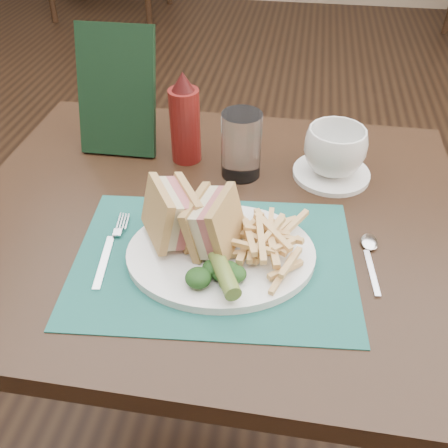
# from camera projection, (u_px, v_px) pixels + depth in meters

# --- Properties ---
(floor) EXTENTS (7.00, 7.00, 0.00)m
(floor) POSITION_uv_depth(u_px,v_px,m) (241.00, 292.00, 1.75)
(floor) COLOR black
(floor) RESTS_ON ground
(wall_back) EXTENTS (6.00, 0.00, 6.00)m
(wall_back) POSITION_uv_depth(u_px,v_px,m) (294.00, 2.00, 4.41)
(wall_back) COLOR tan
(wall_back) RESTS_ON ground
(table_main) EXTENTS (0.90, 0.75, 0.75)m
(table_main) POSITION_uv_depth(u_px,v_px,m) (215.00, 341.00, 1.13)
(table_main) COLOR black
(table_main) RESTS_ON ground
(placemat) EXTENTS (0.47, 0.36, 0.00)m
(placemat) POSITION_uv_depth(u_px,v_px,m) (214.00, 260.00, 0.80)
(placemat) COLOR #1B5851
(placemat) RESTS_ON table_main
(plate) EXTENTS (0.33, 0.28, 0.01)m
(plate) POSITION_uv_depth(u_px,v_px,m) (221.00, 254.00, 0.79)
(plate) COLOR white
(plate) RESTS_ON placemat
(sandwich_half_a) EXTENTS (0.12, 0.12, 0.10)m
(sandwich_half_a) POSITION_uv_depth(u_px,v_px,m) (158.00, 216.00, 0.78)
(sandwich_half_a) COLOR tan
(sandwich_half_a) RESTS_ON plate
(sandwich_half_b) EXTENTS (0.09, 0.11, 0.10)m
(sandwich_half_b) POSITION_uv_depth(u_px,v_px,m) (201.00, 220.00, 0.77)
(sandwich_half_b) COLOR tan
(sandwich_half_b) RESTS_ON plate
(kale_garnish) EXTENTS (0.11, 0.08, 0.03)m
(kale_garnish) POSITION_uv_depth(u_px,v_px,m) (215.00, 272.00, 0.73)
(kale_garnish) COLOR #143412
(kale_garnish) RESTS_ON plate
(pickle_spear) EXTENTS (0.08, 0.12, 0.03)m
(pickle_spear) POSITION_uv_depth(u_px,v_px,m) (221.00, 266.00, 0.73)
(pickle_spear) COLOR #546C29
(pickle_spear) RESTS_ON plate
(fries_pile) EXTENTS (0.18, 0.20, 0.05)m
(fries_pile) POSITION_uv_depth(u_px,v_px,m) (270.00, 238.00, 0.77)
(fries_pile) COLOR #DEB46F
(fries_pile) RESTS_ON plate
(fork) EXTENTS (0.06, 0.17, 0.01)m
(fork) POSITION_uv_depth(u_px,v_px,m) (110.00, 247.00, 0.81)
(fork) COLOR silver
(fork) RESTS_ON placemat
(spoon) EXTENTS (0.05, 0.15, 0.01)m
(spoon) POSITION_uv_depth(u_px,v_px,m) (371.00, 260.00, 0.79)
(spoon) COLOR silver
(spoon) RESTS_ON table_main
(saucer) EXTENTS (0.18, 0.18, 0.01)m
(saucer) POSITION_uv_depth(u_px,v_px,m) (331.00, 173.00, 0.98)
(saucer) COLOR white
(saucer) RESTS_ON table_main
(coffee_cup) EXTENTS (0.16, 0.16, 0.09)m
(coffee_cup) POSITION_uv_depth(u_px,v_px,m) (335.00, 151.00, 0.95)
(coffee_cup) COLOR white
(coffee_cup) RESTS_ON saucer
(drinking_glass) EXTENTS (0.09, 0.09, 0.13)m
(drinking_glass) POSITION_uv_depth(u_px,v_px,m) (241.00, 145.00, 0.95)
(drinking_glass) COLOR white
(drinking_glass) RESTS_ON table_main
(ketchup_bottle) EXTENTS (0.06, 0.06, 0.19)m
(ketchup_bottle) POSITION_uv_depth(u_px,v_px,m) (185.00, 118.00, 0.97)
(ketchup_bottle) COLOR #5E1210
(ketchup_bottle) RESTS_ON table_main
(check_presenter) EXTENTS (0.16, 0.10, 0.25)m
(check_presenter) POSITION_uv_depth(u_px,v_px,m) (117.00, 91.00, 0.99)
(check_presenter) COLOR black
(check_presenter) RESTS_ON table_main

